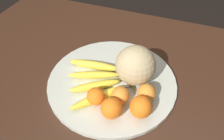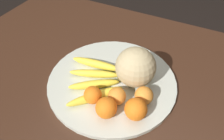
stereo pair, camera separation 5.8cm
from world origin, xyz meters
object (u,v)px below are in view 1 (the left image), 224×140
Objects in this scene: banana_bunch at (96,80)px; orange_front_left at (111,108)px; kitchen_table at (134,91)px; orange_back_left at (96,96)px; melon at (135,65)px; produce_tag at (118,85)px; fruit_bowl at (112,81)px; orange_mid_center at (120,96)px; orange_back_right at (147,93)px; orange_front_right at (141,107)px.

orange_front_left is (-0.10, 0.11, 0.02)m from banana_bunch.
kitchen_table is 0.23m from orange_back_left.
melon is 0.10m from produce_tag.
fruit_bowl is 0.11m from melon.
fruit_bowl is 0.12m from orange_back_left.
orange_front_left reaches higher than banana_bunch.
orange_back_left reaches higher than banana_bunch.
orange_back_right reaches higher than orange_mid_center.
produce_tag is at bearing -113.51° from orange_back_left.
banana_bunch is 3.05× the size of produce_tag.
banana_bunch is 4.12× the size of orange_back_right.
fruit_bowl is 7.84× the size of orange_back_left.
fruit_bowl is 0.11m from orange_mid_center.
orange_mid_center is at bearing 83.69° from kitchen_table.
melon is 0.15m from orange_front_right.
melon reaches higher than orange_back_right.
orange_front_right is (-0.08, -0.03, 0.00)m from orange_front_left.
kitchen_table is 0.17m from melon.
orange_back_right is at bearing -130.72° from orange_front_left.
orange_front_right reaches higher than orange_back_right.
kitchen_table is 22.78× the size of orange_front_right.
kitchen_table is at bearing -70.26° from orange_front_right.
orange_back_left is at bearing 41.99° from produce_tag.
produce_tag is (0.11, -0.09, -0.03)m from orange_front_right.
orange_front_right reaches higher than orange_back_left.
produce_tag is at bearing 45.75° from melon.
orange_back_left is (0.07, 0.03, 0.00)m from orange_mid_center.
banana_bunch is 0.20m from orange_front_right.
orange_back_right reaches higher than orange_back_left.
orange_back_right is at bearing -154.44° from orange_back_left.
melon is 0.18m from orange_front_left.
produce_tag is at bearing 58.85° from kitchen_table.
orange_back_right is at bearing 121.33° from kitchen_table.
orange_front_right is (-0.06, 0.14, -0.04)m from melon.
orange_front_left is 1.15× the size of orange_mid_center.
orange_front_right is (-0.18, 0.07, 0.02)m from banana_bunch.
melon reaches higher than orange_front_left.
kitchen_table is at bearing -170.41° from banana_bunch.
kitchen_table is 0.17m from orange_back_right.
orange_front_left is 0.09m from orange_front_right.
orange_front_right is 1.16× the size of orange_back_right.
orange_front_left is at bearing 109.77° from fruit_bowl.
banana_bunch is 4.23× the size of orange_back_left.
orange_mid_center is (0.02, 0.14, 0.13)m from kitchen_table.
orange_front_right reaches higher than kitchen_table.
orange_front_right is at bearing 88.13° from orange_back_right.
orange_back_right reaches higher than produce_tag.
fruit_bowl is at bearing -17.37° from orange_back_right.
orange_front_right is (-0.06, 0.17, 0.13)m from kitchen_table.
kitchen_table is 0.22m from orange_front_right.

